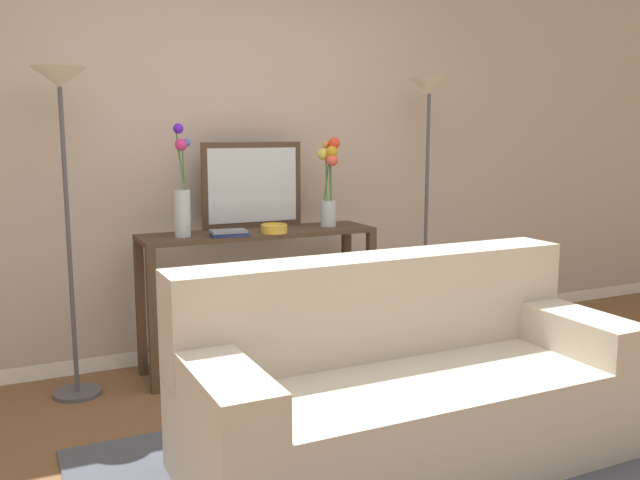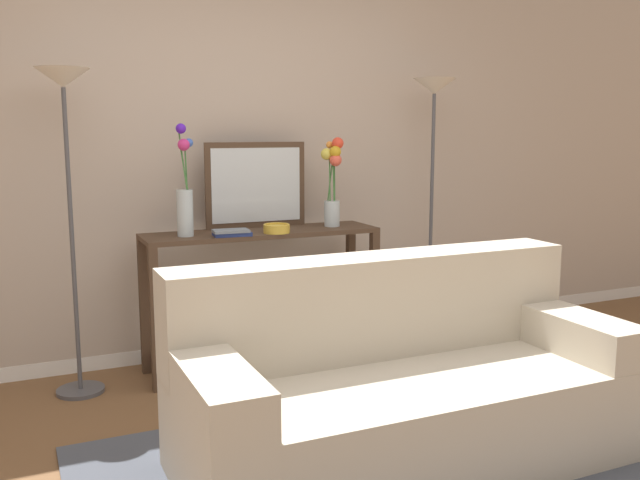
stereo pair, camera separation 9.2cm
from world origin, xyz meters
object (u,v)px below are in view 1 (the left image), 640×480
(console_table, at_px, (259,273))
(vase_short_flowers, at_px, (329,182))
(book_stack, at_px, (229,233))
(book_row_under_console, at_px, (195,367))
(vase_tall_flowers, at_px, (182,197))
(floor_lamp_right, at_px, (428,137))
(couch, at_px, (404,390))
(floor_lamp_left, at_px, (63,141))
(fruit_bowl, at_px, (274,228))
(wall_mirror, at_px, (253,185))

(console_table, bearing_deg, vase_short_flowers, -1.16)
(book_stack, distance_m, book_row_under_console, 0.84)
(console_table, bearing_deg, vase_tall_flowers, -175.85)
(console_table, relative_size, book_row_under_console, 4.33)
(console_table, bearing_deg, floor_lamp_right, -0.13)
(console_table, height_order, book_stack, book_stack)
(couch, bearing_deg, book_stack, 105.73)
(couch, xyz_separation_m, console_table, (-0.14, 1.41, 0.27))
(couch, relative_size, book_stack, 8.63)
(book_stack, height_order, book_row_under_console, book_stack)
(floor_lamp_left, height_order, vase_tall_flowers, floor_lamp_left)
(floor_lamp_left, relative_size, fruit_bowl, 11.27)
(console_table, bearing_deg, couch, -84.51)
(floor_lamp_right, xyz_separation_m, book_row_under_console, (-1.62, 0.00, -1.34))
(fruit_bowl, bearing_deg, floor_lamp_right, 5.81)
(console_table, xyz_separation_m, book_stack, (-0.23, -0.13, 0.28))
(console_table, xyz_separation_m, vase_short_flowers, (0.47, -0.01, 0.54))
(wall_mirror, distance_m, book_row_under_console, 1.15)
(couch, height_order, fruit_bowl, fruit_bowl)
(floor_lamp_right, distance_m, book_row_under_console, 2.11)
(vase_tall_flowers, xyz_separation_m, book_row_under_console, (0.05, 0.03, -1.01))
(vase_short_flowers, height_order, book_row_under_console, vase_short_flowers)
(book_row_under_console, bearing_deg, vase_tall_flowers, -147.45)
(vase_short_flowers, bearing_deg, floor_lamp_right, 0.53)
(book_stack, bearing_deg, console_table, 29.06)
(couch, xyz_separation_m, wall_mirror, (-0.11, 1.57, 0.79))
(console_table, height_order, floor_lamp_right, floor_lamp_right)
(vase_short_flowers, height_order, book_stack, vase_short_flowers)
(floor_lamp_right, height_order, book_row_under_console, floor_lamp_right)
(wall_mirror, height_order, vase_short_flowers, vase_short_flowers)
(floor_lamp_right, xyz_separation_m, vase_short_flowers, (-0.74, -0.01, -0.27))
(fruit_bowl, distance_m, book_row_under_console, 0.95)
(vase_short_flowers, distance_m, book_row_under_console, 1.39)
(floor_lamp_left, distance_m, wall_mirror, 1.15)
(wall_mirror, relative_size, book_row_under_console, 1.96)
(floor_lamp_right, xyz_separation_m, wall_mirror, (-1.18, 0.16, -0.29))
(console_table, height_order, wall_mirror, wall_mirror)
(console_table, xyz_separation_m, fruit_bowl, (0.05, -0.12, 0.29))
(vase_tall_flowers, xyz_separation_m, vase_short_flowers, (0.94, 0.02, 0.06))
(vase_short_flowers, bearing_deg, fruit_bowl, -165.18)
(floor_lamp_left, height_order, vase_short_flowers, floor_lamp_left)
(floor_lamp_left, xyz_separation_m, book_row_under_console, (0.67, 0.00, -1.33))
(floor_lamp_right, bearing_deg, vase_short_flowers, -179.47)
(vase_short_flowers, bearing_deg, book_row_under_console, 179.39)
(floor_lamp_left, bearing_deg, vase_short_flowers, -0.25)
(fruit_bowl, bearing_deg, vase_tall_flowers, 170.59)
(floor_lamp_left, bearing_deg, wall_mirror, 8.29)
(book_stack, bearing_deg, floor_lamp_left, 171.80)
(couch, distance_m, fruit_bowl, 1.41)
(wall_mirror, distance_m, vase_tall_flowers, 0.53)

